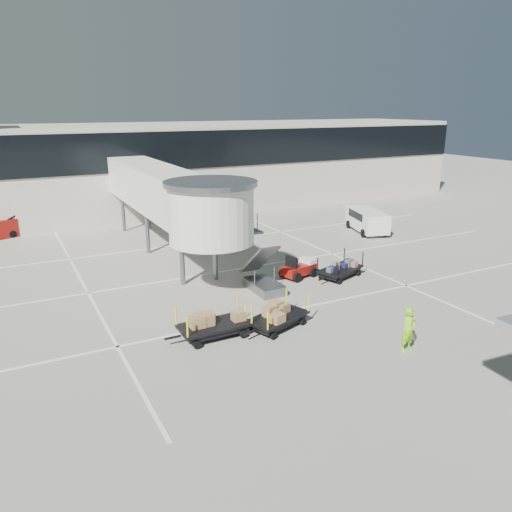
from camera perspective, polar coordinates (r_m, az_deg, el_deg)
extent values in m
plane|color=#AEA99C|center=(24.07, 9.65, -7.12)|extent=(140.00, 140.00, 0.00)
cube|color=white|center=(25.55, 6.97, -5.52)|extent=(40.00, 0.15, 0.02)
cube|color=white|center=(31.19, -0.26, -1.21)|extent=(40.00, 0.15, 0.02)
cube|color=white|center=(37.30, -5.18, 1.75)|extent=(40.00, 0.15, 0.02)
cube|color=white|center=(35.00, 7.76, 0.65)|extent=(0.15, 30.00, 0.02)
cube|color=white|center=(29.26, -18.93, -3.40)|extent=(0.15, 30.00, 0.02)
cube|color=beige|center=(49.61, -11.58, 9.93)|extent=(64.00, 12.00, 8.00)
cube|color=black|center=(43.66, -9.46, 11.79)|extent=(64.00, 0.12, 3.20)
cube|color=white|center=(34.19, -10.98, 7.49)|extent=(3.00, 18.00, 2.80)
cylinder|color=white|center=(25.83, -5.15, 4.76)|extent=(4.40, 4.40, 3.00)
cylinder|color=slate|center=(25.54, -5.24, 8.27)|extent=(4.80, 4.80, 0.25)
cylinder|color=slate|center=(28.02, -8.45, -0.42)|extent=(0.28, 0.28, 2.90)
cylinder|color=slate|center=(28.69, -4.68, 0.12)|extent=(0.28, 0.28, 2.90)
cylinder|color=slate|center=(34.49, -12.30, 2.65)|extent=(0.28, 0.28, 2.90)
cylinder|color=slate|center=(35.04, -9.15, 3.04)|extent=(0.28, 0.28, 2.90)
cylinder|color=slate|center=(41.14, -14.94, 4.73)|extent=(0.28, 0.28, 2.90)
cylinder|color=slate|center=(41.60, -12.25, 5.05)|extent=(0.28, 0.28, 2.90)
cube|color=slate|center=(27.16, 0.97, -3.47)|extent=(1.40, 2.60, 0.50)
cube|color=slate|center=(27.22, 0.39, -0.42)|extent=(1.20, 2.60, 2.06)
cube|color=slate|center=(28.09, -0.94, 2.77)|extent=(1.40, 1.20, 0.12)
cube|color=maroon|center=(29.27, 4.87, -1.54)|extent=(2.28, 1.50, 0.52)
cube|color=white|center=(29.72, 5.93, -0.58)|extent=(0.83, 1.08, 0.30)
cube|color=black|center=(28.69, 4.06, -0.80)|extent=(0.32, 0.87, 0.78)
cylinder|color=black|center=(28.49, 4.73, -2.48)|extent=(0.59, 0.35, 0.56)
cylinder|color=black|center=(29.23, 3.12, -1.94)|extent=(0.59, 0.35, 0.56)
cylinder|color=black|center=(29.47, 6.59, -1.87)|extent=(0.59, 0.35, 0.56)
cylinder|color=black|center=(30.18, 4.99, -1.37)|extent=(0.59, 0.35, 0.56)
cube|color=black|center=(29.50, 9.60, -1.48)|extent=(3.17, 2.31, 0.11)
cube|color=black|center=(29.56, 9.59, -1.79)|extent=(2.83, 2.01, 0.24)
cube|color=black|center=(28.16, 7.60, -2.59)|extent=(0.65, 0.30, 0.08)
cylinder|color=black|center=(28.49, 9.53, -2.91)|extent=(0.35, 0.24, 0.32)
cylinder|color=black|center=(29.17, 7.43, -2.34)|extent=(0.35, 0.24, 0.32)
cylinder|color=black|center=(30.11, 11.64, -1.94)|extent=(0.35, 0.24, 0.32)
cylinder|color=black|center=(30.75, 9.60, -1.43)|extent=(0.35, 0.24, 0.32)
cylinder|color=black|center=(27.94, 9.19, -1.57)|extent=(0.07, 0.07, 0.86)
cylinder|color=black|center=(28.63, 7.05, -1.03)|extent=(0.07, 0.07, 0.86)
cylinder|color=black|center=(30.17, 12.10, -0.35)|extent=(0.07, 0.07, 0.86)
cylinder|color=black|center=(30.81, 10.05, 0.13)|extent=(0.07, 0.07, 0.86)
cube|color=#515256|center=(29.36, 9.74, -1.14)|extent=(0.51, 0.40, 0.31)
cube|color=maroon|center=(29.07, 8.67, -1.15)|extent=(0.51, 0.40, 0.43)
cube|color=#515256|center=(28.89, 9.71, -1.50)|extent=(0.43, 0.39, 0.25)
cube|color=#8E684D|center=(29.23, 8.39, -1.08)|extent=(0.49, 0.40, 0.38)
cube|color=maroon|center=(28.94, 8.41, -1.30)|extent=(0.42, 0.38, 0.35)
cube|color=#515256|center=(29.47, 9.60, -1.05)|extent=(0.53, 0.41, 0.33)
cube|color=#151E42|center=(30.09, 10.34, -0.78)|extent=(0.42, 0.35, 0.26)
cube|color=black|center=(22.66, 2.48, -6.97)|extent=(3.23, 2.34, 0.12)
cube|color=black|center=(22.74, 2.48, -7.37)|extent=(2.88, 2.04, 0.24)
cube|color=black|center=(21.52, -0.68, -8.73)|extent=(0.67, 0.30, 0.08)
cylinder|color=black|center=(21.73, 2.02, -9.13)|extent=(0.36, 0.24, 0.33)
cylinder|color=black|center=(22.53, -0.51, -8.13)|extent=(0.36, 0.24, 0.33)
cylinder|color=black|center=(23.16, 5.37, -7.48)|extent=(0.36, 0.24, 0.33)
cylinder|color=black|center=(23.91, 2.88, -6.62)|extent=(0.36, 0.24, 0.33)
cylinder|color=#FFF70D|center=(21.13, 1.36, -7.49)|extent=(0.07, 0.07, 0.87)
cylinder|color=#FFF70D|center=(21.95, -1.21, -6.53)|extent=(0.07, 0.07, 0.87)
cylinder|color=#FFF70D|center=(23.12, 6.00, -5.37)|extent=(0.07, 0.07, 0.87)
cylinder|color=#FFF70D|center=(23.87, 3.50, -4.58)|extent=(0.07, 0.07, 0.87)
cube|color=#A88351|center=(22.54, 3.04, -6.33)|extent=(0.69, 0.58, 0.45)
cube|color=#A88351|center=(22.82, 2.22, -6.11)|extent=(0.49, 0.49, 0.38)
cube|color=#A88351|center=(23.24, 4.23, -5.53)|extent=(0.56, 0.52, 0.51)
cube|color=#A88351|center=(21.62, 1.54, -7.26)|extent=(0.63, 0.65, 0.51)
cube|color=#A88351|center=(23.05, 2.99, -5.80)|extent=(0.58, 0.63, 0.44)
cube|color=#A88351|center=(22.24, 0.51, -6.63)|extent=(0.71, 0.54, 0.46)
cube|color=black|center=(21.85, -4.79, -7.88)|extent=(3.08, 1.56, 0.12)
cube|color=black|center=(21.93, -4.78, -8.31)|extent=(2.77, 1.33, 0.26)
cube|color=black|center=(21.32, -9.50, -9.17)|extent=(0.72, 0.09, 0.08)
cylinder|color=black|center=(21.08, -6.73, -10.07)|extent=(0.35, 0.15, 0.35)
cylinder|color=black|center=(22.25, -8.04, -8.62)|extent=(0.35, 0.15, 0.35)
cylinder|color=black|center=(21.85, -1.43, -8.94)|extent=(0.35, 0.15, 0.35)
cylinder|color=black|center=(22.98, -2.98, -7.61)|extent=(0.35, 0.15, 0.35)
cylinder|color=#FFF70D|center=(20.59, -7.85, -8.18)|extent=(0.07, 0.07, 0.92)
cylinder|color=#FFF70D|center=(21.78, -9.12, -6.80)|extent=(0.07, 0.07, 0.92)
cylinder|color=#FFF70D|center=(21.66, -0.50, -6.71)|extent=(0.07, 0.07, 0.92)
cylinder|color=#FFF70D|center=(22.80, -2.10, -5.48)|extent=(0.07, 0.07, 0.92)
cube|color=#A88351|center=(22.07, -2.85, -6.78)|extent=(0.41, 0.51, 0.44)
cube|color=#A88351|center=(22.22, -4.55, -6.65)|extent=(0.47, 0.39, 0.43)
cube|color=#A88351|center=(21.65, -7.68, -7.41)|extent=(0.44, 0.42, 0.43)
cube|color=#A88351|center=(21.71, -7.96, -7.16)|extent=(0.48, 0.41, 0.56)
cube|color=#A88351|center=(21.76, -3.36, -7.13)|extent=(0.50, 0.56, 0.45)
imported|color=#82DB17|center=(21.37, 17.05, -8.05)|extent=(0.72, 0.50, 1.90)
cube|color=white|center=(40.50, 12.59, 4.07)|extent=(3.06, 4.92, 1.48)
cube|color=white|center=(42.40, 11.46, 4.30)|extent=(1.84, 1.00, 0.86)
cube|color=black|center=(40.59, 12.51, 4.65)|extent=(2.60, 3.28, 0.59)
cylinder|color=black|center=(38.94, 12.19, 2.56)|extent=(0.40, 0.69, 0.65)
cylinder|color=black|center=(39.69, 14.60, 2.66)|extent=(0.40, 0.69, 0.65)
cylinder|color=black|center=(41.68, 10.55, 3.58)|extent=(0.40, 0.69, 0.65)
cylinder|color=black|center=(42.38, 12.84, 3.66)|extent=(0.40, 0.69, 0.65)
cube|color=black|center=(42.74, -26.28, 4.18)|extent=(1.30, 1.54, 0.50)
cylinder|color=black|center=(42.31, -26.05, 2.27)|extent=(0.61, 0.42, 0.56)
cylinder|color=black|center=(43.50, -26.73, 2.54)|extent=(0.61, 0.42, 0.56)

